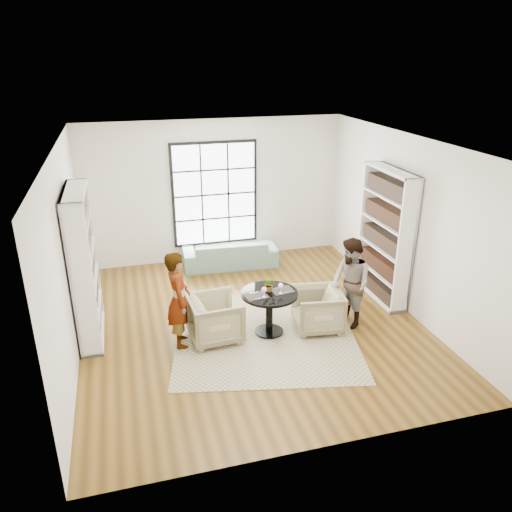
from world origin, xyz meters
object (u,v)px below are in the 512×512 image
object	(u,v)px
armchair_left	(215,319)
armchair_right	(318,310)
wine_glass_right	(281,286)
person_left	(179,300)
flower_centerpiece	(269,285)
sofa	(230,253)
person_right	(350,283)
wine_glass_left	(264,290)
pedestal_table	(269,304)

from	to	relation	value
armchair_left	armchair_right	xyz separation A→B (m)	(1.67, -0.13, -0.02)
armchair_right	wine_glass_right	size ratio (longest dim) A/B	4.22
armchair_right	person_left	bearing A→B (deg)	-84.86
wine_glass_right	flower_centerpiece	xyz separation A→B (m)	(-0.15, 0.14, -0.02)
sofa	wine_glass_right	distance (m)	2.99
person_right	wine_glass_left	xyz separation A→B (m)	(-1.48, -0.06, 0.10)
armchair_right	wine_glass_right	distance (m)	0.82
person_right	wine_glass_right	xyz separation A→B (m)	(-1.19, -0.00, 0.10)
sofa	wine_glass_left	xyz separation A→B (m)	(-0.13, -2.99, 0.57)
pedestal_table	wine_glass_right	bearing A→B (deg)	-26.67
pedestal_table	armchair_left	xyz separation A→B (m)	(-0.87, 0.05, -0.16)
pedestal_table	sofa	size ratio (longest dim) A/B	0.46
armchair_left	person_right	xyz separation A→B (m)	(2.22, -0.13, 0.39)
person_right	person_left	bearing A→B (deg)	-100.12
person_left	wine_glass_left	xyz separation A→B (m)	(1.29, -0.19, 0.08)
flower_centerpiece	armchair_right	bearing A→B (deg)	-9.81
sofa	wine_glass_left	bearing A→B (deg)	91.34
person_right	sofa	bearing A→B (deg)	-162.67
sofa	flower_centerpiece	world-z (taller)	flower_centerpiece
person_left	pedestal_table	bearing A→B (deg)	-90.33
sofa	person_left	world-z (taller)	person_left
sofa	wine_glass_left	world-z (taller)	wine_glass_left
pedestal_table	wine_glass_left	world-z (taller)	wine_glass_left
pedestal_table	armchair_left	world-z (taller)	same
sofa	flower_centerpiece	bearing A→B (deg)	94.09
pedestal_table	wine_glass_left	xyz separation A→B (m)	(-0.13, -0.14, 0.33)
pedestal_table	person_right	distance (m)	1.37
person_left	flower_centerpiece	world-z (taller)	person_left
armchair_right	person_right	world-z (taller)	person_right
armchair_right	armchair_left	bearing A→B (deg)	-85.96
person_right	wine_glass_right	bearing A→B (deg)	-97.36
armchair_right	person_right	xyz separation A→B (m)	(0.55, 0.00, 0.40)
wine_glass_left	armchair_right	bearing A→B (deg)	3.67
pedestal_table	flower_centerpiece	world-z (taller)	flower_centerpiece
armchair_left	person_right	size ratio (longest dim) A/B	0.53
armchair_right	wine_glass_left	distance (m)	1.06
person_left	wine_glass_right	bearing A→B (deg)	-93.01
pedestal_table	armchair_right	distance (m)	0.82
wine_glass_right	armchair_right	bearing A→B (deg)	0.13
sofa	person_right	size ratio (longest dim) A/B	1.30
armchair_left	flower_centerpiece	distance (m)	1.00
flower_centerpiece	sofa	bearing A→B (deg)	90.32
person_left	wine_glass_right	world-z (taller)	person_left
armchair_left	wine_glass_left	world-z (taller)	wine_glass_left
armchair_right	pedestal_table	bearing A→B (deg)	-87.09
sofa	armchair_right	world-z (taller)	armchair_right
armchair_left	person_left	size ratio (longest dim) A/B	0.52
armchair_left	flower_centerpiece	size ratio (longest dim) A/B	3.76
flower_centerpiece	pedestal_table	bearing A→B (deg)	-102.97
armchair_left	person_right	world-z (taller)	person_right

